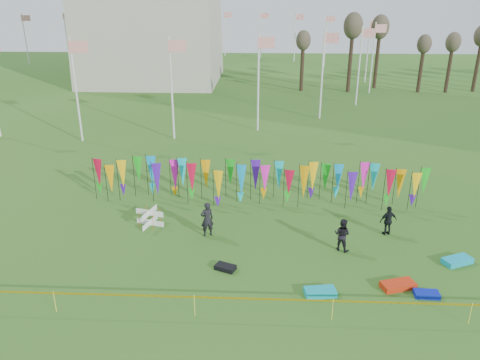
{
  "coord_description": "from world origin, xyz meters",
  "views": [
    {
      "loc": [
        0.28,
        -15.33,
        11.0
      ],
      "look_at": [
        -0.7,
        6.0,
        2.46
      ],
      "focal_mm": 35.0,
      "sensor_mm": 36.0,
      "label": 1
    }
  ],
  "objects_px": {
    "person_left": "(207,219)",
    "kite_bag_blue": "(427,294)",
    "box_kite": "(150,218)",
    "person_right": "(388,221)",
    "kite_bag_turquoise": "(320,292)",
    "kite_bag_teal": "(457,261)",
    "kite_bag_black": "(225,267)",
    "kite_bag_red": "(398,285)",
    "person_mid": "(342,235)"
  },
  "relations": [
    {
      "from": "person_mid",
      "to": "box_kite",
      "type": "bearing_deg",
      "value": 18.29
    },
    {
      "from": "person_mid",
      "to": "kite_bag_blue",
      "type": "xyz_separation_m",
      "value": [
        2.79,
        -3.45,
        -0.68
      ]
    },
    {
      "from": "box_kite",
      "to": "person_left",
      "type": "relative_size",
      "value": 0.5
    },
    {
      "from": "person_left",
      "to": "kite_bag_blue",
      "type": "xyz_separation_m",
      "value": [
        9.09,
        -4.53,
        -0.78
      ]
    },
    {
      "from": "person_right",
      "to": "kite_bag_teal",
      "type": "xyz_separation_m",
      "value": [
        2.44,
        -2.52,
        -0.63
      ]
    },
    {
      "from": "person_mid",
      "to": "kite_bag_turquoise",
      "type": "bearing_deg",
      "value": 99.55
    },
    {
      "from": "person_mid",
      "to": "person_right",
      "type": "relative_size",
      "value": 1.04
    },
    {
      "from": "kite_bag_turquoise",
      "to": "kite_bag_teal",
      "type": "relative_size",
      "value": 0.93
    },
    {
      "from": "person_mid",
      "to": "kite_bag_turquoise",
      "type": "distance_m",
      "value": 3.84
    },
    {
      "from": "person_right",
      "to": "kite_bag_black",
      "type": "height_order",
      "value": "person_right"
    },
    {
      "from": "kite_bag_red",
      "to": "kite_bag_turquoise",
      "type": "bearing_deg",
      "value": -169.13
    },
    {
      "from": "person_left",
      "to": "kite_bag_black",
      "type": "distance_m",
      "value": 3.28
    },
    {
      "from": "box_kite",
      "to": "kite_bag_blue",
      "type": "relative_size",
      "value": 0.93
    },
    {
      "from": "box_kite",
      "to": "kite_bag_turquoise",
      "type": "bearing_deg",
      "value": -34.78
    },
    {
      "from": "kite_bag_blue",
      "to": "kite_bag_black",
      "type": "bearing_deg",
      "value": 169.06
    },
    {
      "from": "box_kite",
      "to": "person_mid",
      "type": "xyz_separation_m",
      "value": [
        9.33,
        -2.01,
        0.35
      ]
    },
    {
      "from": "person_right",
      "to": "kite_bag_red",
      "type": "height_order",
      "value": "person_right"
    },
    {
      "from": "person_left",
      "to": "kite_bag_turquoise",
      "type": "distance_m",
      "value": 6.81
    },
    {
      "from": "kite_bag_turquoise",
      "to": "kite_bag_red",
      "type": "distance_m",
      "value": 3.23
    },
    {
      "from": "person_left",
      "to": "kite_bag_black",
      "type": "relative_size",
      "value": 2.04
    },
    {
      "from": "kite_bag_blue",
      "to": "kite_bag_turquoise",
      "type": "bearing_deg",
      "value": -178.81
    },
    {
      "from": "person_left",
      "to": "person_right",
      "type": "relative_size",
      "value": 1.16
    },
    {
      "from": "kite_bag_blue",
      "to": "kite_bag_teal",
      "type": "bearing_deg",
      "value": 49.82
    },
    {
      "from": "kite_bag_black",
      "to": "kite_bag_teal",
      "type": "relative_size",
      "value": 0.66
    },
    {
      "from": "box_kite",
      "to": "kite_bag_turquoise",
      "type": "distance_m",
      "value": 9.72
    },
    {
      "from": "person_right",
      "to": "person_mid",
      "type": "bearing_deg",
      "value": 16.34
    },
    {
      "from": "person_left",
      "to": "kite_bag_red",
      "type": "height_order",
      "value": "person_left"
    },
    {
      "from": "person_right",
      "to": "person_left",
      "type": "bearing_deg",
      "value": -13.07
    },
    {
      "from": "kite_bag_black",
      "to": "kite_bag_red",
      "type": "bearing_deg",
      "value": -8.28
    },
    {
      "from": "kite_bag_black",
      "to": "person_mid",
      "type": "bearing_deg",
      "value": 20.1
    },
    {
      "from": "kite_bag_turquoise",
      "to": "kite_bag_black",
      "type": "distance_m",
      "value": 4.18
    },
    {
      "from": "kite_bag_teal",
      "to": "person_left",
      "type": "bearing_deg",
      "value": 169.81
    },
    {
      "from": "person_mid",
      "to": "kite_bag_black",
      "type": "distance_m",
      "value": 5.58
    },
    {
      "from": "box_kite",
      "to": "kite_bag_black",
      "type": "height_order",
      "value": "box_kite"
    },
    {
      "from": "person_left",
      "to": "kite_bag_teal",
      "type": "relative_size",
      "value": 1.35
    },
    {
      "from": "person_left",
      "to": "person_mid",
      "type": "distance_m",
      "value": 6.39
    },
    {
      "from": "person_mid",
      "to": "kite_bag_blue",
      "type": "height_order",
      "value": "person_mid"
    },
    {
      "from": "person_left",
      "to": "kite_bag_blue",
      "type": "distance_m",
      "value": 10.19
    },
    {
      "from": "box_kite",
      "to": "person_mid",
      "type": "relative_size",
      "value": 0.56
    },
    {
      "from": "box_kite",
      "to": "person_left",
      "type": "height_order",
      "value": "person_left"
    },
    {
      "from": "person_left",
      "to": "person_right",
      "type": "distance_m",
      "value": 8.79
    },
    {
      "from": "box_kite",
      "to": "kite_bag_red",
      "type": "bearing_deg",
      "value": -23.87
    },
    {
      "from": "kite_bag_teal",
      "to": "kite_bag_black",
      "type": "bearing_deg",
      "value": -174.51
    },
    {
      "from": "kite_bag_black",
      "to": "kite_bag_teal",
      "type": "distance_m",
      "value": 10.16
    },
    {
      "from": "box_kite",
      "to": "kite_bag_teal",
      "type": "relative_size",
      "value": 0.67
    },
    {
      "from": "kite_bag_blue",
      "to": "kite_bag_black",
      "type": "xyz_separation_m",
      "value": [
        -7.99,
        1.54,
        0.0
      ]
    },
    {
      "from": "person_right",
      "to": "kite_bag_blue",
      "type": "height_order",
      "value": "person_right"
    },
    {
      "from": "kite_bag_red",
      "to": "kite_bag_teal",
      "type": "distance_m",
      "value": 3.68
    },
    {
      "from": "box_kite",
      "to": "person_right",
      "type": "height_order",
      "value": "person_right"
    },
    {
      "from": "person_left",
      "to": "kite_bag_red",
      "type": "relative_size",
      "value": 1.3
    }
  ]
}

